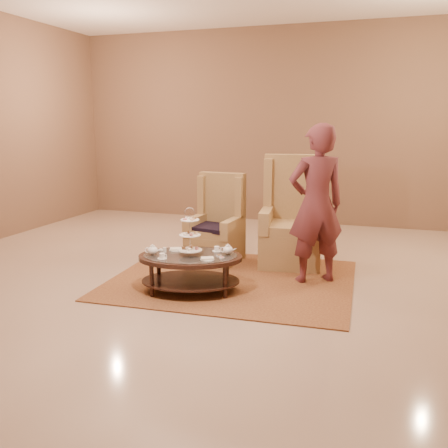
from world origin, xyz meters
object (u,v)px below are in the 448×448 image
(armchair_left, at_px, (217,232))
(person, at_px, (316,205))
(armchair_right, at_px, (291,228))
(tea_table, at_px, (190,262))

(armchair_left, distance_m, person, 1.53)
(armchair_left, xyz_separation_m, person, (1.36, -0.48, 0.52))
(armchair_left, relative_size, person, 0.64)
(armchair_left, bearing_deg, person, -15.27)
(armchair_right, bearing_deg, person, -67.27)
(tea_table, distance_m, person, 1.57)
(tea_table, bearing_deg, armchair_right, 45.72)
(armchair_left, xyz_separation_m, armchair_right, (0.96, 0.20, 0.08))
(armchair_left, height_order, person, person)
(tea_table, relative_size, person, 0.71)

